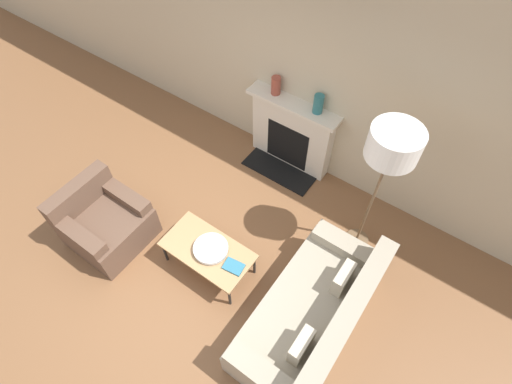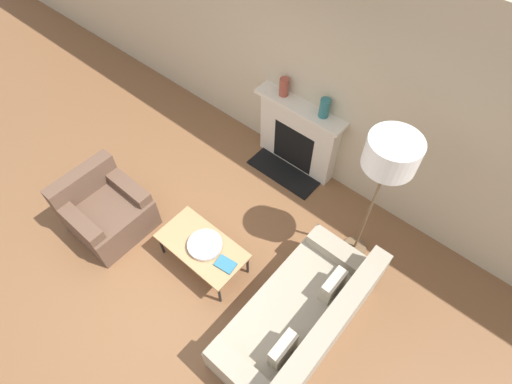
{
  "view_description": "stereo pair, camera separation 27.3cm",
  "coord_description": "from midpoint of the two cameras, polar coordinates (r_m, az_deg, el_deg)",
  "views": [
    {
      "loc": [
        1.91,
        -1.1,
        4.41
      ],
      "look_at": [
        0.19,
        1.33,
        0.45
      ],
      "focal_mm": 28.0,
      "sensor_mm": 36.0,
      "label": 1
    },
    {
      "loc": [
        2.13,
        -0.94,
        4.41
      ],
      "look_at": [
        0.19,
        1.33,
        0.45
      ],
      "focal_mm": 28.0,
      "sensor_mm": 36.0,
      "label": 2
    }
  ],
  "objects": [
    {
      "name": "coffee_table",
      "position": [
        4.65,
        -6.05,
        -7.84
      ],
      "size": [
        1.05,
        0.56,
        0.4
      ],
      "color": "tan",
      "rests_on": "ground_plane"
    },
    {
      "name": "mantel_vase_left",
      "position": [
        5.2,
        5.57,
        14.67
      ],
      "size": [
        0.12,
        0.12,
        0.24
      ],
      "color": "brown",
      "rests_on": "fireplace"
    },
    {
      "name": "book",
      "position": [
        4.47,
        -2.61,
        -10.35
      ],
      "size": [
        0.24,
        0.18,
        0.02
      ],
      "rotation": [
        0.0,
        0.0,
        0.14
      ],
      "color": "teal",
      "rests_on": "coffee_table"
    },
    {
      "name": "wall_back",
      "position": [
        5.04,
        9.06,
        16.34
      ],
      "size": [
        18.0,
        0.06,
        2.9
      ],
      "color": "#BCAD8E",
      "rests_on": "ground_plane"
    },
    {
      "name": "couch",
      "position": [
        4.39,
        8.34,
        -17.68
      ],
      "size": [
        0.91,
        1.86,
        0.85
      ],
      "rotation": [
        0.0,
        0.0,
        -1.57
      ],
      "color": "#9E937F",
      "rests_on": "ground_plane"
    },
    {
      "name": "floor_lamp",
      "position": [
        3.91,
        20.56,
        4.51
      ],
      "size": [
        0.51,
        0.51,
        1.9
      ],
      "color": "brown",
      "rests_on": "ground_plane"
    },
    {
      "name": "mantel_vase_center_left",
      "position": [
        4.96,
        11.34,
        11.65
      ],
      "size": [
        0.12,
        0.12,
        0.25
      ],
      "color": "#28666B",
      "rests_on": "fireplace"
    },
    {
      "name": "bowl",
      "position": [
        4.58,
        -5.62,
        -7.57
      ],
      "size": [
        0.4,
        0.4,
        0.06
      ],
      "color": "silver",
      "rests_on": "coffee_table"
    },
    {
      "name": "armchair_near",
      "position": [
        5.26,
        -19.26,
        -2.63
      ],
      "size": [
        0.87,
        0.87,
        0.81
      ],
      "rotation": [
        0.0,
        0.0,
        1.57
      ],
      "color": "brown",
      "rests_on": "ground_plane"
    },
    {
      "name": "ground_plane",
      "position": [
        4.96,
        -10.38,
        -11.47
      ],
      "size": [
        18.0,
        18.0,
        0.0
      ],
      "primitive_type": "plane",
      "color": "brown"
    },
    {
      "name": "fireplace",
      "position": [
        5.52,
        7.35,
        7.82
      ],
      "size": [
        1.29,
        0.59,
        1.08
      ],
      "color": "beige",
      "rests_on": "ground_plane"
    }
  ]
}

